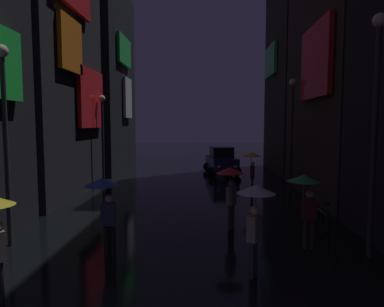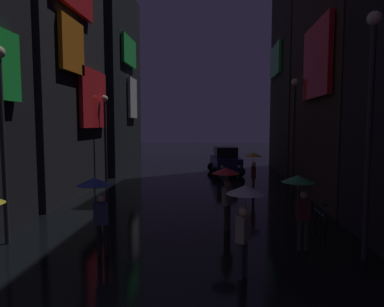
{
  "view_description": "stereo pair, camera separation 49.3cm",
  "coord_description": "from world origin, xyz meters",
  "views": [
    {
      "loc": [
        0.7,
        -3.64,
        3.52
      ],
      "look_at": [
        0.0,
        11.68,
        2.19
      ],
      "focal_mm": 32.0,
      "sensor_mm": 36.0,
      "label": 1
    },
    {
      "loc": [
        1.19,
        -3.61,
        3.52
      ],
      "look_at": [
        0.0,
        11.68,
        2.19
      ],
      "focal_mm": 32.0,
      "sensor_mm": 36.0,
      "label": 2
    }
  ],
  "objects": [
    {
      "name": "building_left_mid",
      "position": [
        -7.47,
        12.63,
        8.13
      ],
      "size": [
        4.25,
        7.27,
        16.24
      ],
      "color": "#232328",
      "rests_on": "ground"
    },
    {
      "name": "building_left_far",
      "position": [
        -7.49,
        21.77,
        6.7
      ],
      "size": [
        4.25,
        7.55,
        13.4
      ],
      "color": "black",
      "rests_on": "ground"
    },
    {
      "name": "pedestrian_midstreet_centre_yellow",
      "position": [
        2.9,
        13.32,
        1.67
      ],
      "size": [
        0.9,
        0.9,
        2.12
      ],
      "color": "#38332D",
      "rests_on": "ground"
    },
    {
      "name": "pedestrian_foreground_right_green",
      "position": [
        3.44,
        5.89,
        1.67
      ],
      "size": [
        0.9,
        0.9,
        2.12
      ],
      "color": "#38332D",
      "rests_on": "ground"
    },
    {
      "name": "pedestrian_far_right_clear",
      "position": [
        1.8,
        4.14,
        1.67
      ],
      "size": [
        0.9,
        0.9,
        2.12
      ],
      "color": "#2D2D38",
      "rests_on": "ground"
    },
    {
      "name": "pedestrian_foreground_left_blue",
      "position": [
        -2.0,
        5.03,
        1.67
      ],
      "size": [
        0.9,
        0.9,
        2.12
      ],
      "color": "black",
      "rests_on": "ground"
    },
    {
      "name": "pedestrian_near_crossing_red",
      "position": [
        1.45,
        7.44,
        1.67
      ],
      "size": [
        0.9,
        0.9,
        2.12
      ],
      "color": "#38332D",
      "rests_on": "ground"
    },
    {
      "name": "bicycle_parked_at_storefront",
      "position": [
        4.6,
        8.05,
        0.39
      ],
      "size": [
        0.12,
        1.82,
        0.96
      ],
      "color": "black",
      "rests_on": "ground"
    },
    {
      "name": "car_distant",
      "position": [
        1.68,
        20.5,
        0.93
      ],
      "size": [
        2.63,
        4.32,
        1.92
      ],
      "color": "navy",
      "rests_on": "ground"
    },
    {
      "name": "streetlamp_right_far",
      "position": [
        5.0,
        14.13,
        3.6
      ],
      "size": [
        0.36,
        0.36,
        5.8
      ],
      "color": "#2D2D33",
      "rests_on": "ground"
    },
    {
      "name": "streetlamp_right_near",
      "position": [
        5.0,
        5.37,
        3.87
      ],
      "size": [
        0.36,
        0.36,
        6.29
      ],
      "color": "#2D2D33",
      "rests_on": "ground"
    },
    {
      "name": "streetlamp_left_near",
      "position": [
        -5.0,
        5.75,
        3.56
      ],
      "size": [
        0.36,
        0.36,
        5.71
      ],
      "color": "#2D2D33",
      "rests_on": "ground"
    },
    {
      "name": "streetlamp_left_far",
      "position": [
        -5.0,
        14.7,
        3.2
      ],
      "size": [
        0.36,
        0.36,
        5.07
      ],
      "color": "#2D2D33",
      "rests_on": "ground"
    }
  ]
}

